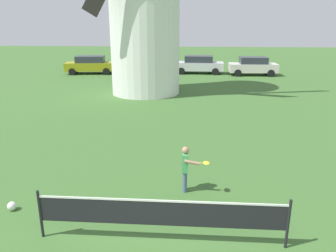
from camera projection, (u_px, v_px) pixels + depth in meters
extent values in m
cylinder|color=white|center=(144.00, 10.00, 20.06)|extent=(4.28, 4.28, 10.23)
cylinder|color=black|center=(40.00, 214.00, 6.97)|extent=(0.06, 0.06, 1.10)
cylinder|color=black|center=(288.00, 224.00, 6.63)|extent=(0.06, 0.06, 1.10)
cube|color=black|center=(161.00, 214.00, 6.76)|extent=(5.07, 0.01, 0.55)
cube|color=white|center=(161.00, 201.00, 6.67)|extent=(5.07, 0.02, 0.04)
cylinder|color=slate|center=(185.00, 180.00, 9.06)|extent=(0.12, 0.12, 0.58)
cylinder|color=slate|center=(185.00, 182.00, 8.92)|extent=(0.12, 0.12, 0.58)
cube|color=#4CB266|center=(185.00, 162.00, 8.82)|extent=(0.15, 0.28, 0.52)
sphere|color=tan|center=(185.00, 150.00, 8.72)|extent=(0.19, 0.19, 0.19)
cylinder|color=tan|center=(185.00, 160.00, 9.00)|extent=(0.08, 0.08, 0.39)
cylinder|color=tan|center=(192.00, 162.00, 8.63)|extent=(0.40, 0.08, 0.15)
cylinder|color=yellow|center=(198.00, 163.00, 8.62)|extent=(0.22, 0.02, 0.04)
ellipsoid|color=yellow|center=(206.00, 163.00, 8.61)|extent=(0.18, 0.24, 0.03)
sphere|color=silver|center=(12.00, 206.00, 8.10)|extent=(0.22, 0.22, 0.22)
cube|color=#999919|center=(91.00, 66.00, 29.45)|extent=(4.50, 2.22, 0.70)
cube|color=#2D333D|center=(90.00, 59.00, 29.26)|extent=(2.59, 1.78, 0.56)
cylinder|color=black|center=(109.00, 69.00, 30.44)|extent=(0.62, 0.25, 0.60)
cylinder|color=black|center=(106.00, 71.00, 28.82)|extent=(0.62, 0.25, 0.60)
cylinder|color=black|center=(76.00, 69.00, 30.29)|extent=(0.62, 0.25, 0.60)
cylinder|color=black|center=(72.00, 72.00, 28.68)|extent=(0.62, 0.25, 0.60)
cube|color=#1E6638|center=(146.00, 66.00, 29.45)|extent=(4.00, 2.17, 0.70)
cube|color=#2D333D|center=(146.00, 59.00, 29.26)|extent=(2.31, 1.76, 0.56)
cylinder|color=black|center=(161.00, 69.00, 30.43)|extent=(0.62, 0.26, 0.60)
cylinder|color=black|center=(161.00, 71.00, 28.81)|extent=(0.62, 0.26, 0.60)
cylinder|color=black|center=(132.00, 69.00, 30.29)|extent=(0.62, 0.26, 0.60)
cylinder|color=black|center=(131.00, 72.00, 28.67)|extent=(0.62, 0.26, 0.60)
cube|color=silver|center=(199.00, 66.00, 29.60)|extent=(4.42, 1.84, 0.70)
cube|color=#2D333D|center=(199.00, 59.00, 29.41)|extent=(2.49, 1.57, 0.56)
cylinder|color=black|center=(215.00, 69.00, 30.37)|extent=(0.61, 0.20, 0.60)
cylinder|color=black|center=(215.00, 72.00, 28.75)|extent=(0.61, 0.20, 0.60)
cylinder|color=black|center=(183.00, 69.00, 30.66)|extent=(0.61, 0.20, 0.60)
cylinder|color=black|center=(181.00, 71.00, 29.04)|extent=(0.61, 0.20, 0.60)
cube|color=silver|center=(253.00, 68.00, 28.58)|extent=(4.09, 1.76, 0.70)
cube|color=#2D333D|center=(253.00, 60.00, 28.39)|extent=(2.30, 1.53, 0.56)
cylinder|color=black|center=(266.00, 70.00, 29.42)|extent=(0.60, 0.19, 0.60)
cylinder|color=black|center=(271.00, 73.00, 27.80)|extent=(0.60, 0.19, 0.60)
cylinder|color=black|center=(235.00, 70.00, 29.57)|extent=(0.60, 0.19, 0.60)
cylinder|color=black|center=(238.00, 73.00, 27.95)|extent=(0.60, 0.19, 0.60)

